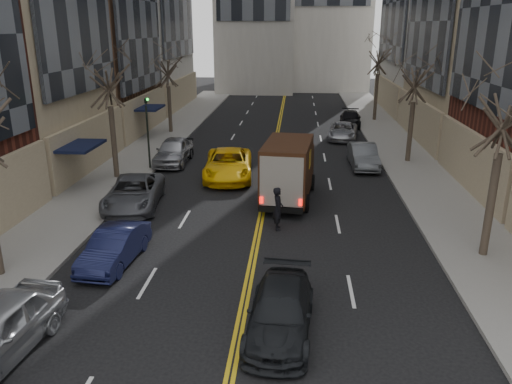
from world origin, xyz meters
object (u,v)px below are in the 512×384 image
(observer_sedan, at_px, (280,312))
(taxi, at_px, (228,164))
(pedestrian, at_px, (278,209))
(ups_truck, at_px, (289,170))

(observer_sedan, xyz_separation_m, taxi, (-3.56, 15.27, 0.16))
(observer_sedan, height_order, pedestrian, pedestrian)
(ups_truck, bearing_deg, observer_sedan, -84.04)
(taxi, bearing_deg, pedestrian, -72.27)
(taxi, xyz_separation_m, pedestrian, (3.19, -7.57, 0.15))
(ups_truck, distance_m, pedestrian, 3.96)
(observer_sedan, bearing_deg, taxi, 106.88)
(observer_sedan, distance_m, taxi, 15.68)
(taxi, bearing_deg, ups_truck, -51.04)
(taxi, distance_m, pedestrian, 8.21)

